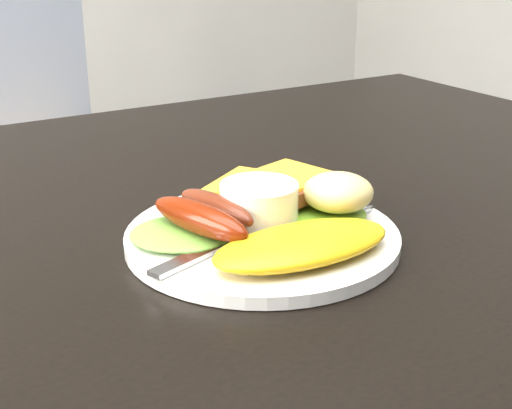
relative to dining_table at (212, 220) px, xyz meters
name	(u,v)px	position (x,y,z in m)	size (l,w,h in m)	color
dining_table	(212,220)	(0.00, 0.00, 0.00)	(1.20, 0.80, 0.04)	black
dining_chair	(57,152)	(0.18, 1.23, -0.28)	(0.36, 0.36, 0.04)	tan
person	(92,168)	(0.03, 0.45, -0.08)	(0.47, 0.31, 1.31)	navy
plate	(262,237)	(-0.01, -0.11, 0.03)	(0.23, 0.23, 0.01)	white
lettuce_left	(183,233)	(-0.07, -0.09, 0.04)	(0.09, 0.08, 0.01)	#438E22
lettuce_right	(322,215)	(0.05, -0.12, 0.04)	(0.08, 0.07, 0.01)	#568E22
omelette	(302,245)	(-0.01, -0.17, 0.04)	(0.15, 0.07, 0.02)	yellow
sausage_a	(199,218)	(-0.07, -0.10, 0.05)	(0.03, 0.10, 0.03)	#6F1700
sausage_b	(216,208)	(-0.04, -0.09, 0.05)	(0.02, 0.09, 0.02)	#5C2D0E
ramekin	(259,206)	(-0.01, -0.10, 0.05)	(0.07, 0.07, 0.04)	white
toast_a	(257,194)	(0.02, -0.05, 0.04)	(0.09, 0.09, 0.01)	olive
toast_b	(289,183)	(0.04, -0.07, 0.05)	(0.07, 0.07, 0.01)	brown
potato_salad	(338,192)	(0.06, -0.12, 0.06)	(0.06, 0.06, 0.03)	#F1EBA7
fork	(232,239)	(-0.04, -0.12, 0.03)	(0.17, 0.01, 0.00)	#ADAFB7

